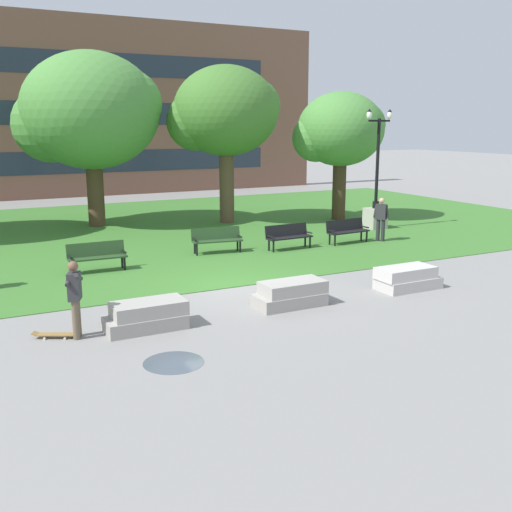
{
  "coord_description": "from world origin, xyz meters",
  "views": [
    {
      "loc": [
        -7.07,
        -14.86,
        4.55
      ],
      "look_at": [
        -0.12,
        -1.4,
        1.2
      ],
      "focal_mm": 42.0,
      "sensor_mm": 36.0,
      "label": 1
    }
  ],
  "objects_px": {
    "park_bench_near_left": "(217,238)",
    "person_bystander_far_lawn": "(381,217)",
    "concrete_block_left": "(291,294)",
    "park_bench_far_right": "(288,235)",
    "park_bench_far_left": "(347,230)",
    "lamp_post_left": "(376,205)",
    "concrete_block_center": "(147,316)",
    "concrete_block_right": "(407,278)",
    "person_skateboarder": "(75,294)",
    "park_bench_near_right": "(97,255)",
    "skateboard": "(56,334)"
  },
  "relations": [
    {
      "from": "park_bench_far_right",
      "to": "person_bystander_far_lawn",
      "type": "height_order",
      "value": "person_bystander_far_lawn"
    },
    {
      "from": "concrete_block_center",
      "to": "lamp_post_left",
      "type": "relative_size",
      "value": 0.35
    },
    {
      "from": "person_skateboarder",
      "to": "skateboard",
      "type": "height_order",
      "value": "person_skateboarder"
    },
    {
      "from": "person_bystander_far_lawn",
      "to": "park_bench_near_right",
      "type": "bearing_deg",
      "value": 179.25
    },
    {
      "from": "skateboard",
      "to": "park_bench_far_right",
      "type": "xyz_separation_m",
      "value": [
        9.25,
        5.85,
        0.45
      ]
    },
    {
      "from": "concrete_block_left",
      "to": "person_skateboarder",
      "type": "relative_size",
      "value": 1.07
    },
    {
      "from": "skateboard",
      "to": "lamp_post_left",
      "type": "xyz_separation_m",
      "value": [
        14.92,
        7.94,
        0.98
      ]
    },
    {
      "from": "concrete_block_center",
      "to": "lamp_post_left",
      "type": "xyz_separation_m",
      "value": [
        12.98,
        8.26,
        0.76
      ]
    },
    {
      "from": "park_bench_near_left",
      "to": "park_bench_far_right",
      "type": "height_order",
      "value": "same"
    },
    {
      "from": "person_bystander_far_lawn",
      "to": "park_bench_far_right",
      "type": "bearing_deg",
      "value": 174.94
    },
    {
      "from": "person_skateboarder",
      "to": "concrete_block_right",
      "type": "bearing_deg",
      "value": -1.49
    },
    {
      "from": "person_skateboarder",
      "to": "lamp_post_left",
      "type": "xyz_separation_m",
      "value": [
        14.5,
        8.12,
        0.08
      ]
    },
    {
      "from": "park_bench_near_left",
      "to": "lamp_post_left",
      "type": "height_order",
      "value": "lamp_post_left"
    },
    {
      "from": "park_bench_far_left",
      "to": "person_bystander_far_lawn",
      "type": "distance_m",
      "value": 1.49
    },
    {
      "from": "park_bench_far_left",
      "to": "park_bench_far_right",
      "type": "distance_m",
      "value": 2.62
    },
    {
      "from": "concrete_block_center",
      "to": "concrete_block_left",
      "type": "height_order",
      "value": "same"
    },
    {
      "from": "concrete_block_right",
      "to": "person_skateboarder",
      "type": "xyz_separation_m",
      "value": [
        -9.03,
        0.23,
        0.67
      ]
    },
    {
      "from": "concrete_block_left",
      "to": "park_bench_near_left",
      "type": "bearing_deg",
      "value": 82.51
    },
    {
      "from": "person_skateboarder",
      "to": "lamp_post_left",
      "type": "height_order",
      "value": "lamp_post_left"
    },
    {
      "from": "person_bystander_far_lawn",
      "to": "lamp_post_left",
      "type": "bearing_deg",
      "value": 55.76
    },
    {
      "from": "lamp_post_left",
      "to": "person_bystander_far_lawn",
      "type": "relative_size",
      "value": 3.02
    },
    {
      "from": "park_bench_near_left",
      "to": "person_bystander_far_lawn",
      "type": "height_order",
      "value": "person_bystander_far_lawn"
    },
    {
      "from": "concrete_block_left",
      "to": "park_bench_far_left",
      "type": "distance_m",
      "value": 8.65
    },
    {
      "from": "person_skateboarder",
      "to": "park_bench_far_right",
      "type": "distance_m",
      "value": 10.69
    },
    {
      "from": "park_bench_near_right",
      "to": "lamp_post_left",
      "type": "bearing_deg",
      "value": 10.25
    },
    {
      "from": "skateboard",
      "to": "lamp_post_left",
      "type": "height_order",
      "value": "lamp_post_left"
    },
    {
      "from": "concrete_block_center",
      "to": "lamp_post_left",
      "type": "height_order",
      "value": "lamp_post_left"
    },
    {
      "from": "park_bench_far_left",
      "to": "concrete_block_left",
      "type": "bearing_deg",
      "value": -135.11
    },
    {
      "from": "skateboard",
      "to": "park_bench_far_right",
      "type": "height_order",
      "value": "park_bench_far_right"
    },
    {
      "from": "skateboard",
      "to": "park_bench_far_left",
      "type": "distance_m",
      "value": 13.22
    },
    {
      "from": "concrete_block_left",
      "to": "lamp_post_left",
      "type": "xyz_separation_m",
      "value": [
        9.18,
        8.22,
        0.76
      ]
    },
    {
      "from": "skateboard",
      "to": "park_bench_far_right",
      "type": "relative_size",
      "value": 0.55
    },
    {
      "from": "person_bystander_far_lawn",
      "to": "park_bench_near_left",
      "type": "bearing_deg",
      "value": 171.7
    },
    {
      "from": "park_bench_near_left",
      "to": "park_bench_near_right",
      "type": "height_order",
      "value": "same"
    },
    {
      "from": "park_bench_near_left",
      "to": "person_skateboarder",
      "type": "bearing_deg",
      "value": -133.1
    },
    {
      "from": "park_bench_near_left",
      "to": "park_bench_near_right",
      "type": "bearing_deg",
      "value": -169.55
    },
    {
      "from": "concrete_block_center",
      "to": "park_bench_far_right",
      "type": "height_order",
      "value": "park_bench_far_right"
    },
    {
      "from": "concrete_block_right",
      "to": "park_bench_near_right",
      "type": "height_order",
      "value": "park_bench_near_right"
    },
    {
      "from": "park_bench_near_left",
      "to": "concrete_block_left",
      "type": "bearing_deg",
      "value": -97.49
    },
    {
      "from": "person_skateboarder",
      "to": "park_bench_far_left",
      "type": "relative_size",
      "value": 0.93
    },
    {
      "from": "concrete_block_left",
      "to": "park_bench_far_right",
      "type": "relative_size",
      "value": 1.0
    },
    {
      "from": "skateboard",
      "to": "concrete_block_center",
      "type": "bearing_deg",
      "value": -9.45
    },
    {
      "from": "skateboard",
      "to": "park_bench_far_left",
      "type": "relative_size",
      "value": 0.54
    },
    {
      "from": "person_skateboarder",
      "to": "skateboard",
      "type": "bearing_deg",
      "value": 157.4
    },
    {
      "from": "concrete_block_right",
      "to": "park_bench_near_right",
      "type": "xyz_separation_m",
      "value": [
        -7.28,
        6.05,
        0.23
      ]
    },
    {
      "from": "skateboard",
      "to": "person_bystander_far_lawn",
      "type": "xyz_separation_m",
      "value": [
        13.26,
        5.49,
        0.9
      ]
    },
    {
      "from": "concrete_block_left",
      "to": "park_bench_far_left",
      "type": "height_order",
      "value": "park_bench_far_left"
    },
    {
      "from": "park_bench_near_left",
      "to": "park_bench_far_right",
      "type": "xyz_separation_m",
      "value": [
        2.62,
        -0.61,
        0.0
      ]
    },
    {
      "from": "person_skateboarder",
      "to": "person_bystander_far_lawn",
      "type": "height_order",
      "value": "person_bystander_far_lawn"
    },
    {
      "from": "park_bench_near_left",
      "to": "person_bystander_far_lawn",
      "type": "xyz_separation_m",
      "value": [
        6.62,
        -0.97,
        0.44
      ]
    }
  ]
}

